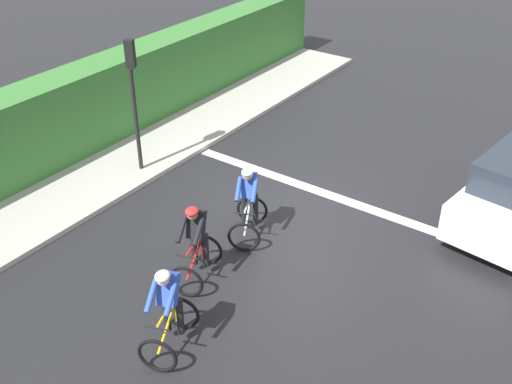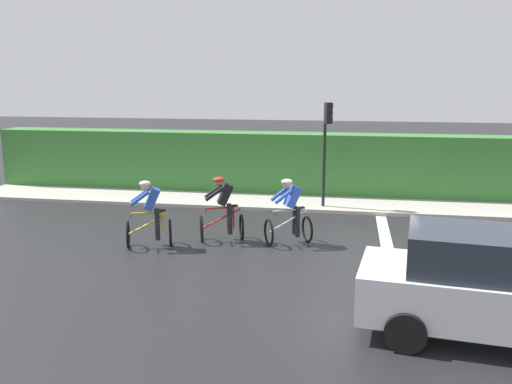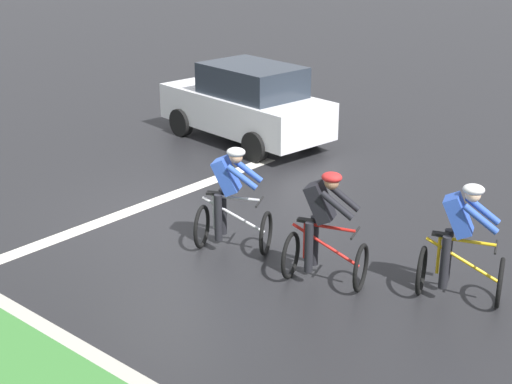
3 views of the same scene
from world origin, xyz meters
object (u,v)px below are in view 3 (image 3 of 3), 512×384
Objects in this scene: cyclist_lead at (460,245)px; cyclist_mid at (231,202)px; cyclist_second at (323,231)px; car_white at (246,103)px.

cyclist_lead is 1.00× the size of cyclist_mid.
cyclist_lead is 1.82m from cyclist_second.
cyclist_lead and cyclist_second have the same top height.
cyclist_second is 0.39× the size of car_white.
cyclist_mid is (0.03, -1.70, 0.00)m from cyclist_second.
cyclist_mid is 0.39× the size of car_white.
cyclist_second is (0.80, -1.64, 0.00)m from cyclist_lead.
cyclist_lead is at bearing 115.97° from cyclist_second.
cyclist_lead is 1.00× the size of cyclist_second.
cyclist_lead is 7.87m from car_white.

